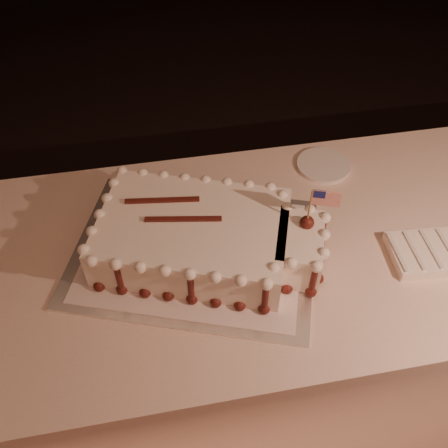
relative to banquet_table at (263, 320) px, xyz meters
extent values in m
cube|color=beige|center=(0.00, 0.00, 0.00)|extent=(2.40, 0.80, 0.75)
cube|color=silver|center=(-0.21, 0.01, 0.38)|extent=(0.75, 0.65, 0.01)
cube|color=silver|center=(-0.21, 0.01, 0.38)|extent=(0.67, 0.59, 0.00)
cube|color=white|center=(-0.21, 0.01, 0.44)|extent=(0.55, 0.45, 0.11)
cube|color=white|center=(0.05, -0.08, 0.44)|extent=(0.17, 0.21, 0.11)
sphere|color=#561B15|center=(-0.45, -0.07, 0.39)|extent=(0.03, 0.03, 0.03)
sphere|color=#561B15|center=(-0.40, -0.09, 0.39)|extent=(0.03, 0.03, 0.03)
sphere|color=#561B15|center=(-0.34, -0.11, 0.39)|extent=(0.03, 0.03, 0.03)
sphere|color=#561B15|center=(-0.29, -0.13, 0.39)|extent=(0.03, 0.03, 0.03)
sphere|color=#561B15|center=(-0.23, -0.15, 0.39)|extent=(0.03, 0.03, 0.03)
sphere|color=#561B15|center=(-0.18, -0.16, 0.39)|extent=(0.03, 0.03, 0.03)
sphere|color=#561B15|center=(-0.13, -0.18, 0.39)|extent=(0.03, 0.03, 0.03)
sphere|color=#561B15|center=(-0.07, -0.20, 0.39)|extent=(0.03, 0.03, 0.03)
sphere|color=#561B15|center=(-0.04, -0.16, 0.39)|extent=(0.03, 0.03, 0.03)
sphere|color=#561B15|center=(0.00, -0.16, 0.39)|extent=(0.03, 0.03, 0.03)
sphere|color=#561B15|center=(0.05, -0.18, 0.39)|extent=(0.03, 0.03, 0.03)
sphere|color=#561B15|center=(0.08, -0.14, 0.39)|extent=(0.03, 0.03, 0.03)
sphere|color=#561B15|center=(0.10, -0.09, 0.39)|extent=(0.03, 0.03, 0.03)
sphere|color=#561B15|center=(0.12, -0.03, 0.39)|extent=(0.03, 0.03, 0.03)
sphere|color=#561B15|center=(0.09, 0.00, 0.39)|extent=(0.03, 0.03, 0.03)
sphere|color=#561B15|center=(0.04, 0.02, 0.39)|extent=(0.03, 0.03, 0.03)
sphere|color=#561B15|center=(0.04, 0.06, 0.39)|extent=(0.03, 0.03, 0.03)
sphere|color=#561B15|center=(0.01, 0.10, 0.39)|extent=(0.03, 0.03, 0.03)
sphere|color=#561B15|center=(-0.04, 0.12, 0.39)|extent=(0.03, 0.03, 0.03)
sphere|color=#561B15|center=(-0.10, 0.14, 0.39)|extent=(0.03, 0.03, 0.03)
sphere|color=#561B15|center=(-0.15, 0.16, 0.39)|extent=(0.03, 0.03, 0.03)
sphere|color=#561B15|center=(-0.21, 0.18, 0.39)|extent=(0.03, 0.03, 0.03)
sphere|color=#561B15|center=(-0.26, 0.20, 0.39)|extent=(0.03, 0.03, 0.03)
sphere|color=#561B15|center=(-0.31, 0.22, 0.39)|extent=(0.03, 0.03, 0.03)
sphere|color=#561B15|center=(-0.37, 0.24, 0.39)|extent=(0.03, 0.03, 0.03)
sphere|color=#561B15|center=(-0.39, 0.19, 0.39)|extent=(0.03, 0.03, 0.03)
sphere|color=#561B15|center=(-0.41, 0.13, 0.39)|extent=(0.03, 0.03, 0.03)
sphere|color=#561B15|center=(-0.43, 0.08, 0.39)|extent=(0.03, 0.03, 0.03)
sphere|color=#561B15|center=(-0.45, 0.03, 0.39)|extent=(0.03, 0.03, 0.03)
sphere|color=#561B15|center=(-0.47, -0.03, 0.39)|extent=(0.03, 0.03, 0.03)
sphere|color=white|center=(-0.45, -0.07, 0.49)|extent=(0.03, 0.03, 0.03)
sphere|color=white|center=(-0.40, -0.09, 0.49)|extent=(0.03, 0.03, 0.03)
sphere|color=white|center=(-0.34, -0.11, 0.49)|extent=(0.03, 0.03, 0.03)
sphere|color=white|center=(-0.29, -0.13, 0.49)|extent=(0.03, 0.03, 0.03)
sphere|color=white|center=(-0.23, -0.15, 0.49)|extent=(0.03, 0.03, 0.03)
sphere|color=white|center=(-0.18, -0.16, 0.49)|extent=(0.03, 0.03, 0.03)
sphere|color=white|center=(-0.13, -0.18, 0.49)|extent=(0.03, 0.03, 0.03)
sphere|color=white|center=(-0.07, -0.20, 0.49)|extent=(0.03, 0.03, 0.03)
sphere|color=white|center=(-0.04, -0.16, 0.49)|extent=(0.03, 0.03, 0.03)
sphere|color=white|center=(0.00, -0.16, 0.49)|extent=(0.03, 0.03, 0.03)
sphere|color=white|center=(0.05, -0.18, 0.49)|extent=(0.03, 0.03, 0.03)
sphere|color=white|center=(0.08, -0.14, 0.49)|extent=(0.03, 0.03, 0.03)
sphere|color=white|center=(0.10, -0.09, 0.49)|extent=(0.03, 0.03, 0.03)
sphere|color=white|center=(0.12, -0.03, 0.49)|extent=(0.03, 0.03, 0.03)
sphere|color=white|center=(0.09, 0.00, 0.49)|extent=(0.03, 0.03, 0.03)
sphere|color=white|center=(0.04, 0.02, 0.49)|extent=(0.03, 0.03, 0.03)
sphere|color=white|center=(0.04, 0.06, 0.49)|extent=(0.03, 0.03, 0.03)
sphere|color=white|center=(0.01, 0.10, 0.49)|extent=(0.03, 0.03, 0.03)
sphere|color=white|center=(-0.04, 0.12, 0.49)|extent=(0.03, 0.03, 0.03)
sphere|color=white|center=(-0.10, 0.14, 0.49)|extent=(0.03, 0.03, 0.03)
sphere|color=white|center=(-0.15, 0.16, 0.49)|extent=(0.03, 0.03, 0.03)
sphere|color=white|center=(-0.21, 0.18, 0.49)|extent=(0.03, 0.03, 0.03)
sphere|color=white|center=(-0.26, 0.20, 0.49)|extent=(0.03, 0.03, 0.03)
sphere|color=white|center=(-0.31, 0.22, 0.49)|extent=(0.03, 0.03, 0.03)
sphere|color=white|center=(-0.37, 0.24, 0.49)|extent=(0.03, 0.03, 0.03)
sphere|color=white|center=(-0.39, 0.19, 0.49)|extent=(0.03, 0.03, 0.03)
sphere|color=white|center=(-0.41, 0.13, 0.49)|extent=(0.03, 0.03, 0.03)
sphere|color=white|center=(-0.43, 0.08, 0.49)|extent=(0.03, 0.03, 0.03)
sphere|color=white|center=(-0.45, 0.03, 0.49)|extent=(0.03, 0.03, 0.03)
sphere|color=white|center=(-0.47, -0.03, 0.49)|extent=(0.03, 0.03, 0.03)
cylinder|color=#561B15|center=(-0.40, -0.09, 0.44)|extent=(0.02, 0.02, 0.10)
sphere|color=#561B15|center=(-0.40, -0.09, 0.40)|extent=(0.03, 0.03, 0.03)
cylinder|color=#561B15|center=(-0.23, -0.15, 0.44)|extent=(0.02, 0.02, 0.10)
sphere|color=#561B15|center=(-0.23, -0.15, 0.40)|extent=(0.03, 0.03, 0.03)
cylinder|color=#561B15|center=(-0.07, -0.20, 0.44)|extent=(0.02, 0.02, 0.10)
sphere|color=#561B15|center=(-0.07, -0.20, 0.40)|extent=(0.03, 0.03, 0.03)
cylinder|color=#561B15|center=(0.05, -0.18, 0.44)|extent=(0.02, 0.02, 0.10)
sphere|color=#561B15|center=(0.05, -0.18, 0.40)|extent=(0.03, 0.03, 0.03)
cylinder|color=#561B15|center=(0.12, -0.03, 0.44)|extent=(0.02, 0.02, 0.10)
sphere|color=#561B15|center=(0.12, -0.03, 0.40)|extent=(0.03, 0.03, 0.03)
cylinder|color=#561B15|center=(0.04, 0.06, 0.44)|extent=(0.02, 0.02, 0.10)
sphere|color=#561B15|center=(0.04, 0.06, 0.40)|extent=(0.03, 0.03, 0.03)
cylinder|color=#561B15|center=(-0.10, 0.14, 0.44)|extent=(0.02, 0.02, 0.10)
sphere|color=#561B15|center=(-0.10, 0.14, 0.40)|extent=(0.03, 0.03, 0.03)
cylinder|color=#561B15|center=(-0.26, 0.20, 0.44)|extent=(0.02, 0.02, 0.10)
sphere|color=#561B15|center=(-0.26, 0.20, 0.40)|extent=(0.03, 0.03, 0.03)
cylinder|color=#561B15|center=(-0.39, 0.19, 0.44)|extent=(0.02, 0.02, 0.10)
sphere|color=#561B15|center=(-0.39, 0.19, 0.40)|extent=(0.03, 0.03, 0.03)
cylinder|color=#561B15|center=(-0.45, 0.03, 0.44)|extent=(0.02, 0.02, 0.10)
sphere|color=#561B15|center=(-0.45, 0.03, 0.40)|extent=(0.03, 0.03, 0.03)
cube|color=#561B15|center=(-0.27, 0.09, 0.50)|extent=(0.19, 0.04, 0.01)
cube|color=#561B15|center=(-0.23, 0.02, 0.50)|extent=(0.19, 0.05, 0.01)
sphere|color=#561B15|center=(0.07, -0.05, 0.50)|extent=(0.04, 0.04, 0.04)
cylinder|color=#B3814C|center=(0.07, -0.05, 0.55)|extent=(0.00, 0.00, 0.13)
cube|color=red|center=(0.10, -0.06, 0.59)|extent=(0.06, 0.03, 0.04)
cube|color=navy|center=(0.08, -0.06, 0.60)|extent=(0.03, 0.01, 0.02)
cube|color=white|center=(0.40, -0.11, 0.39)|extent=(0.21, 0.16, 0.03)
cube|color=silver|center=(0.30, -0.11, 0.41)|extent=(0.01, 0.13, 0.01)
cube|color=silver|center=(0.35, -0.11, 0.41)|extent=(0.01, 0.13, 0.01)
cube|color=silver|center=(0.40, -0.11, 0.41)|extent=(0.01, 0.13, 0.01)
cube|color=silver|center=(0.44, -0.12, 0.41)|extent=(0.01, 0.13, 0.01)
cylinder|color=silver|center=(0.24, 0.28, 0.38)|extent=(0.17, 0.17, 0.01)
camera|label=1|loc=(-0.28, -0.83, 1.40)|focal=40.00mm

